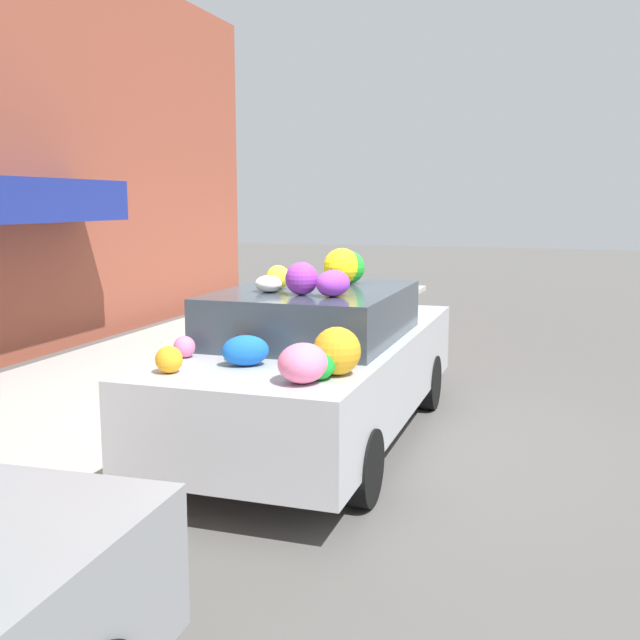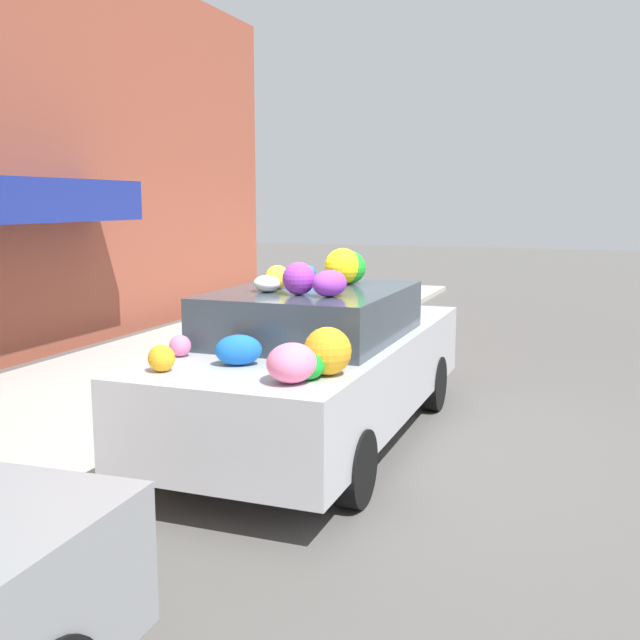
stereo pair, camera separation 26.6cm
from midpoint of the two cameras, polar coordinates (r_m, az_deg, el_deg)
name	(u,v)px [view 2 (the right image)]	position (r m, az deg, el deg)	size (l,w,h in m)	color
ground_plane	(310,438)	(6.99, 0.33, -8.98)	(60.00, 60.00, 0.00)	#565451
sidewalk_curb	(70,405)	(8.27, -17.62, -6.20)	(24.00, 3.20, 0.10)	#B2ADA3
fire_hydrant	(231,353)	(8.61, -5.95, -2.51)	(0.20, 0.20, 0.70)	gold
art_car	(319,361)	(6.71, 1.03, -3.12)	(4.32, 1.71, 1.74)	#B7BABF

